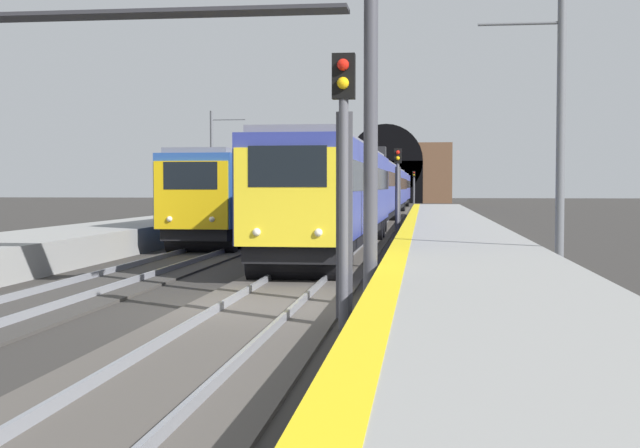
{
  "coord_description": "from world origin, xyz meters",
  "views": [
    {
      "loc": [
        -16.42,
        -3.15,
        2.43
      ],
      "look_at": [
        8.62,
        -0.07,
        1.31
      ],
      "focal_mm": 47.7,
      "sensor_mm": 36.0,
      "label": 1
    }
  ],
  "objects": [
    {
      "name": "platform_right",
      "position": [
        0.0,
        -4.2,
        0.46
      ],
      "size": [
        112.0,
        3.81,
        0.92
      ],
      "primitive_type": "cube",
      "color": "gray",
      "rests_on": "ground_plane"
    },
    {
      "name": "train_main_approaching",
      "position": [
        46.15,
        0.0,
        2.26
      ],
      "size": [
        85.19,
        2.93,
        4.83
      ],
      "rotation": [
        0.0,
        0.0,
        3.13
      ],
      "color": "navy",
      "rests_on": "ground_plane"
    },
    {
      "name": "railway_signal_far",
      "position": [
        95.02,
        -1.81,
        2.62
      ],
      "size": [
        0.39,
        0.38,
        4.41
      ],
      "rotation": [
        0.0,
        0.0,
        3.14
      ],
      "color": "#4C4C54",
      "rests_on": "ground_plane"
    },
    {
      "name": "platform_right_edge_strip",
      "position": [
        0.0,
        -2.55,
        0.92
      ],
      "size": [
        112.0,
        0.5,
        0.01
      ],
      "primitive_type": "cube",
      "color": "yellow",
      "rests_on": "platform_right"
    },
    {
      "name": "railway_signal_mid",
      "position": [
        26.96,
        -1.81,
        2.59
      ],
      "size": [
        0.39,
        0.38,
        4.35
      ],
      "rotation": [
        0.0,
        0.0,
        3.14
      ],
      "color": "#4C4C54",
      "rests_on": "ground_plane"
    },
    {
      "name": "track_adjacent_line",
      "position": [
        0.0,
        4.64,
        0.04
      ],
      "size": [
        160.0,
        2.91,
        0.21
      ],
      "color": "#383533",
      "rests_on": "ground_plane"
    },
    {
      "name": "catenary_mast_near",
      "position": [
        5.29,
        -6.47,
        3.64
      ],
      "size": [
        0.22,
        2.16,
        7.07
      ],
      "color": "#595B60",
      "rests_on": "ground_plane"
    },
    {
      "name": "overhead_signal_gantry",
      "position": [
        0.28,
        2.32,
        5.13
      ],
      "size": [
        0.7,
        9.12,
        6.7
      ],
      "color": "#3F3F47",
      "rests_on": "ground_plane"
    },
    {
      "name": "catenary_mast_far",
      "position": [
        39.86,
        11.1,
        3.89
      ],
      "size": [
        0.22,
        2.44,
        7.52
      ],
      "color": "#595B60",
      "rests_on": "ground_plane"
    },
    {
      "name": "tunnel_portal",
      "position": [
        106.67,
        2.32,
        4.37
      ],
      "size": [
        2.53,
        18.86,
        11.35
      ],
      "color": "brown",
      "rests_on": "ground_plane"
    },
    {
      "name": "railway_signal_near",
      "position": [
        -2.3,
        -1.81,
        2.74
      ],
      "size": [
        0.39,
        0.38,
        4.63
      ],
      "rotation": [
        0.0,
        0.0,
        3.14
      ],
      "color": "#4C4C54",
      "rests_on": "ground_plane"
    },
    {
      "name": "track_main_line",
      "position": [
        0.0,
        0.0,
        0.04
      ],
      "size": [
        160.0,
        3.17,
        0.21
      ],
      "color": "#4C4742",
      "rests_on": "ground_plane"
    },
    {
      "name": "ground_plane",
      "position": [
        0.0,
        0.0,
        0.0
      ],
      "size": [
        320.0,
        320.0,
        0.0
      ],
      "primitive_type": "plane",
      "color": "#302D2B"
    },
    {
      "name": "train_adjacent_platform",
      "position": [
        31.5,
        4.64,
        2.16
      ],
      "size": [
        38.57,
        3.19,
        4.69
      ],
      "rotation": [
        0.0,
        0.0,
        3.12
      ],
      "color": "#264C99",
      "rests_on": "ground_plane"
    }
  ]
}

